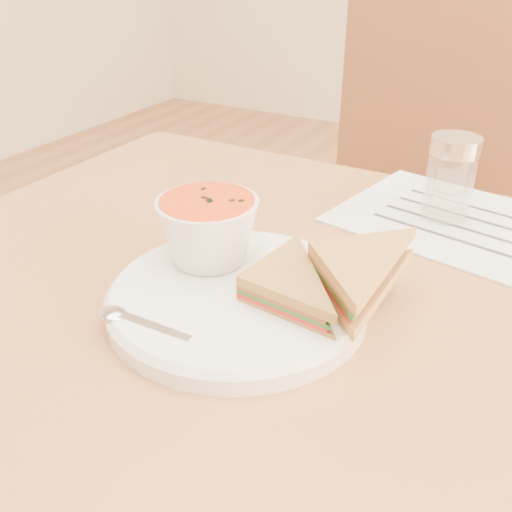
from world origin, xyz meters
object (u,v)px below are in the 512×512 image
Objects in this scene: plate at (237,299)px; condiment_shaker at (450,179)px; soup_bowl at (208,233)px; chair_far at (381,238)px.

condiment_shaker is at bearing 66.89° from plate.
soup_bowl is at bearing 148.09° from plate.
plate is at bearing -113.11° from condiment_shaker.
soup_bowl is at bearing -124.31° from condiment_shaker.
condiment_shaker is at bearing 55.69° from soup_bowl.
condiment_shaker is (0.13, 0.30, 0.05)m from plate.
soup_bowl is (0.01, -0.68, 0.32)m from chair_far.
chair_far is 9.24× the size of soup_bowl.
chair_far is 8.90× the size of condiment_shaker.
soup_bowl is 0.96× the size of condiment_shaker.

